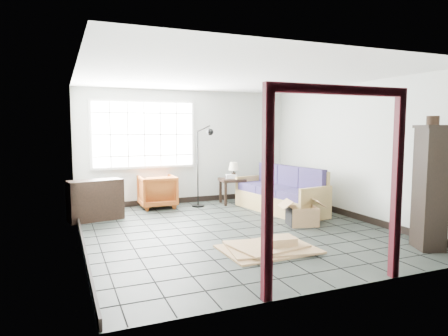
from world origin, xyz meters
name	(u,v)px	position (x,y,z in m)	size (l,w,h in m)	color
ground	(235,230)	(0.00, 0.00, 0.00)	(5.50, 5.50, 0.00)	black
room_shell	(234,132)	(0.00, 0.03, 1.68)	(5.02, 5.52, 2.61)	#B8BDB5
window_panel	(144,134)	(-1.00, 2.70, 1.60)	(2.32, 0.08, 1.52)	silver
doorway_trim	(338,163)	(0.00, -2.70, 1.38)	(1.80, 0.08, 2.20)	#3D0E14
futon_sofa	(282,195)	(1.55, 1.02, 0.34)	(1.15, 2.24, 0.95)	olive
armchair	(157,190)	(-0.80, 2.40, 0.39)	(0.77, 0.72, 0.79)	maroon
side_table	(232,183)	(0.89, 2.16, 0.48)	(0.59, 0.59, 0.59)	black
table_lamp	(234,167)	(0.96, 2.22, 0.84)	(0.29, 0.29, 0.37)	black
projector	(231,176)	(0.89, 2.20, 0.63)	(0.29, 0.25, 0.09)	silver
floor_lamp	(204,164)	(0.18, 2.09, 0.96)	(0.48, 0.37, 1.80)	black
console_shelf	(96,200)	(-2.15, 1.66, 0.39)	(1.05, 0.59, 0.77)	black
tall_shelf	(430,187)	(2.15, -2.06, 0.91)	(0.54, 0.60, 1.79)	black
pot	(433,120)	(2.13, -2.07, 1.86)	(0.21, 0.21, 0.13)	black
open_box	(302,216)	(1.25, -0.18, 0.17)	(0.89, 0.59, 0.47)	olive
cardboard_pile	(270,247)	(0.00, -1.25, 0.05)	(1.36, 1.05, 0.19)	olive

